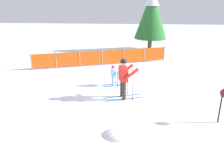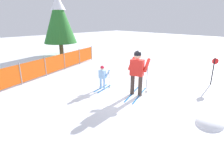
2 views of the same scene
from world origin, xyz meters
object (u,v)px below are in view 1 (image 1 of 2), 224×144
object	(u,v)px
skier_adult	(124,75)
safety_fence	(102,57)
skier_child	(113,74)
conifer_far	(151,13)
trail_marker	(221,102)

from	to	relation	value
skier_adult	safety_fence	world-z (taller)	skier_adult
skier_adult	skier_child	xyz separation A→B (m)	(-0.57, 1.45, -0.48)
safety_fence	conifer_far	world-z (taller)	conifer_far
conifer_far	safety_fence	bearing A→B (deg)	-127.28
safety_fence	trail_marker	size ratio (longest dim) A/B	6.58
skier_adult	skier_child	size ratio (longest dim) A/B	1.72
skier_adult	conifer_far	size ratio (longest dim) A/B	0.37
skier_child	conifer_far	distance (m)	8.99
safety_fence	skier_adult	bearing A→B (deg)	-72.77
skier_child	conifer_far	xyz separation A→B (m)	(2.56, 8.25, 2.47)
conifer_far	skier_adult	bearing A→B (deg)	-101.63
skier_adult	trail_marker	distance (m)	3.92
conifer_far	trail_marker	xyz separation A→B (m)	(1.47, -11.50, -2.28)
safety_fence	trail_marker	distance (m)	8.49
skier_adult	safety_fence	bearing A→B (deg)	87.77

